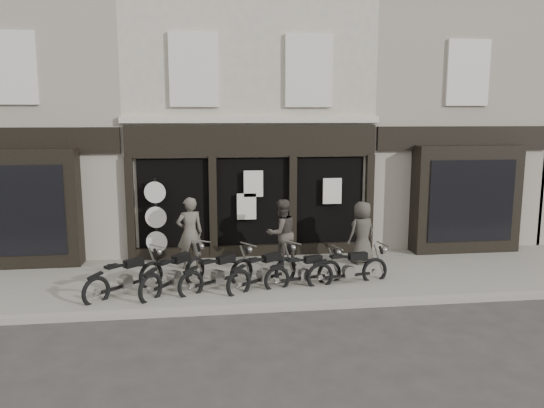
{
  "coord_description": "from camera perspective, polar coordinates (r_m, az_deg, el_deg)",
  "views": [
    {
      "loc": [
        -1.44,
        -12.07,
        4.15
      ],
      "look_at": [
        0.37,
        1.6,
        1.86
      ],
      "focal_mm": 35.0,
      "sensor_mm": 36.0,
      "label": 1
    }
  ],
  "objects": [
    {
      "name": "motorcycle_0",
      "position": [
        12.75,
        -15.45,
        -7.91
      ],
      "size": [
        1.75,
        1.72,
        1.06
      ],
      "rotation": [
        0.0,
        0.0,
        0.77
      ],
      "color": "black",
      "rests_on": "ground"
    },
    {
      "name": "motorcycle_2",
      "position": [
        12.73,
        -5.82,
        -7.67
      ],
      "size": [
        1.9,
        1.47,
        1.04
      ],
      "rotation": [
        0.0,
        0.0,
        0.61
      ],
      "color": "black",
      "rests_on": "ground"
    },
    {
      "name": "neighbour_left",
      "position": [
        18.62,
        -23.1,
        8.36
      ],
      "size": [
        5.6,
        6.73,
        8.34
      ],
      "color": "gray",
      "rests_on": "ground"
    },
    {
      "name": "man_right",
      "position": [
        14.81,
        9.66,
        -3.03
      ],
      "size": [
        0.99,
        0.83,
        1.73
      ],
      "primitive_type": "imported",
      "rotation": [
        0.0,
        0.0,
        3.54
      ],
      "color": "#39352F",
      "rests_on": "pavement"
    },
    {
      "name": "man_left",
      "position": [
        14.24,
        -8.83,
        -3.1
      ],
      "size": [
        0.79,
        0.61,
        1.93
      ],
      "primitive_type": "imported",
      "rotation": [
        0.0,
        0.0,
        3.37
      ],
      "color": "#4D473F",
      "rests_on": "pavement"
    },
    {
      "name": "neighbour_right",
      "position": [
        19.58,
        16.08,
        8.76
      ],
      "size": [
        5.6,
        6.73,
        8.34
      ],
      "color": "gray",
      "rests_on": "ground"
    },
    {
      "name": "motorcycle_5",
      "position": [
        13.18,
        8.26,
        -7.14
      ],
      "size": [
        2.13,
        0.69,
        1.03
      ],
      "rotation": [
        0.0,
        0.0,
        0.18
      ],
      "color": "black",
      "rests_on": "ground"
    },
    {
      "name": "motorcycle_4",
      "position": [
        12.92,
        3.53,
        -7.49
      ],
      "size": [
        2.01,
        0.81,
        0.98
      ],
      "rotation": [
        0.0,
        0.0,
        0.26
      ],
      "color": "black",
      "rests_on": "ground"
    },
    {
      "name": "kerb",
      "position": [
        11.65,
        0.01,
        -11.07
      ],
      "size": [
        30.0,
        0.25,
        0.13
      ],
      "primitive_type": "cube",
      "color": "gray",
      "rests_on": "ground_plane"
    },
    {
      "name": "man_centre",
      "position": [
        14.29,
        1.02,
        -3.14
      ],
      "size": [
        1.09,
        0.98,
        1.83
      ],
      "primitive_type": "imported",
      "rotation": [
        0.0,
        0.0,
        3.54
      ],
      "color": "#3C3630",
      "rests_on": "pavement"
    },
    {
      "name": "pavement",
      "position": [
        13.67,
        -1.18,
        -7.96
      ],
      "size": [
        30.0,
        4.2,
        0.12
      ],
      "primitive_type": "cube",
      "color": "slate",
      "rests_on": "ground_plane"
    },
    {
      "name": "advert_sign_post",
      "position": [
        15.02,
        -12.35,
        -2.11
      ],
      "size": [
        0.6,
        0.39,
        2.46
      ],
      "rotation": [
        0.0,
        0.0,
        -0.18
      ],
      "color": "black",
      "rests_on": "ground"
    },
    {
      "name": "ground_plane",
      "position": [
        12.84,
        -0.73,
        -9.41
      ],
      "size": [
        90.0,
        90.0,
        0.0
      ],
      "primitive_type": "plane",
      "color": "#2D2B28",
      "rests_on": "ground"
    },
    {
      "name": "motorcycle_3",
      "position": [
        12.76,
        -0.88,
        -7.54
      ],
      "size": [
        1.92,
        1.53,
        1.07
      ],
      "rotation": [
        0.0,
        0.0,
        0.63
      ],
      "color": "black",
      "rests_on": "ground"
    },
    {
      "name": "motorcycle_1",
      "position": [
        12.73,
        -10.43,
        -7.65
      ],
      "size": [
        1.63,
        1.99,
        1.11
      ],
      "rotation": [
        0.0,
        0.0,
        0.92
      ],
      "color": "black",
      "rests_on": "ground"
    },
    {
      "name": "central_building",
      "position": [
        18.08,
        -3.03,
        9.21
      ],
      "size": [
        7.3,
        6.22,
        8.34
      ],
      "color": "#B5AC9B",
      "rests_on": "ground"
    }
  ]
}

